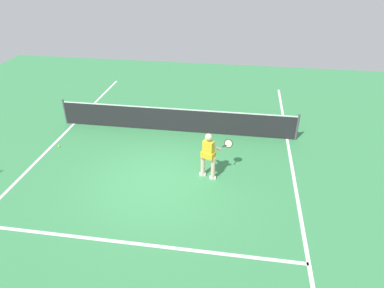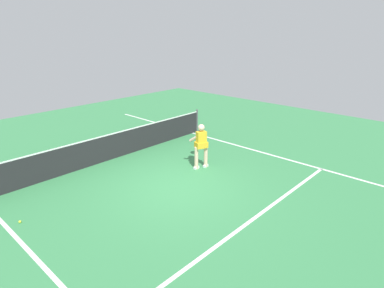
% 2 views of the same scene
% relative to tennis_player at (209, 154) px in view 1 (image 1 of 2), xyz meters
% --- Properties ---
extents(ground_plane, '(24.75, 24.75, 0.00)m').
position_rel_tennis_player_xyz_m(ground_plane, '(-1.59, -0.49, -0.85)').
color(ground_plane, '#38844C').
extents(service_line_marking, '(8.56, 0.10, 0.01)m').
position_rel_tennis_player_xyz_m(service_line_marking, '(-1.59, -3.11, -0.84)').
color(service_line_marking, white).
rests_on(service_line_marking, ground).
extents(sideline_left_marking, '(0.10, 17.04, 0.01)m').
position_rel_tennis_player_xyz_m(sideline_left_marking, '(-5.87, -0.49, -0.84)').
color(sideline_left_marking, white).
rests_on(sideline_left_marking, ground).
extents(sideline_right_marking, '(0.10, 17.04, 0.01)m').
position_rel_tennis_player_xyz_m(sideline_right_marking, '(2.69, -0.49, -0.84)').
color(sideline_right_marking, white).
rests_on(sideline_right_marking, ground).
extents(court_net, '(9.24, 0.08, 1.05)m').
position_rel_tennis_player_xyz_m(court_net, '(-1.59, 2.88, -0.36)').
color(court_net, '#4C4C51').
rests_on(court_net, ground).
extents(tennis_player, '(1.00, 0.86, 1.55)m').
position_rel_tennis_player_xyz_m(tennis_player, '(0.00, 0.00, 0.00)').
color(tennis_player, beige).
rests_on(tennis_player, ground).
extents(tennis_ball_mid, '(0.07, 0.07, 0.07)m').
position_rel_tennis_player_xyz_m(tennis_ball_mid, '(-5.58, 1.00, -0.81)').
color(tennis_ball_mid, '#D1E533').
rests_on(tennis_ball_mid, ground).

